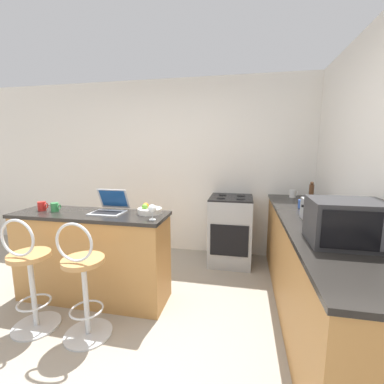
# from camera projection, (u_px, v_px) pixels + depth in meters

# --- Properties ---
(ground_plane) EXTENTS (20.00, 20.00, 0.00)m
(ground_plane) POSITION_uv_depth(u_px,v_px,m) (108.00, 358.00, 1.96)
(ground_plane) COLOR gray
(wall_back) EXTENTS (12.00, 0.06, 2.60)m
(wall_back) POSITION_uv_depth(u_px,v_px,m) (180.00, 168.00, 3.94)
(wall_back) COLOR silver
(wall_back) RESTS_ON ground_plane
(breakfast_bar) EXTENTS (1.60, 0.50, 0.94)m
(breakfast_bar) POSITION_uv_depth(u_px,v_px,m) (93.00, 256.00, 2.70)
(breakfast_bar) COLOR #B27C42
(breakfast_bar) RESTS_ON ground_plane
(counter_right) EXTENTS (0.64, 2.77, 0.94)m
(counter_right) POSITION_uv_depth(u_px,v_px,m) (314.00, 269.00, 2.40)
(counter_right) COLOR #B27C42
(counter_right) RESTS_ON ground_plane
(bar_stool_near) EXTENTS (0.40, 0.40, 1.03)m
(bar_stool_near) POSITION_uv_depth(u_px,v_px,m) (30.00, 277.00, 2.22)
(bar_stool_near) COLOR silver
(bar_stool_near) RESTS_ON ground_plane
(bar_stool_far) EXTENTS (0.40, 0.40, 1.03)m
(bar_stool_far) POSITION_uv_depth(u_px,v_px,m) (83.00, 283.00, 2.12)
(bar_stool_far) COLOR silver
(bar_stool_far) RESTS_ON ground_plane
(laptop) EXTENTS (0.33, 0.31, 0.23)m
(laptop) POSITION_uv_depth(u_px,v_px,m) (110.00, 206.00, 2.66)
(laptop) COLOR #B7BABF
(laptop) RESTS_ON breakfast_bar
(microwave) EXTENTS (0.48, 0.38, 0.30)m
(microwave) POSITION_uv_depth(u_px,v_px,m) (347.00, 222.00, 1.74)
(microwave) COLOR #2D2D30
(microwave) RESTS_ON counter_right
(toaster) EXTENTS (0.21, 0.30, 0.20)m
(toaster) POSITION_uv_depth(u_px,v_px,m) (315.00, 210.00, 2.31)
(toaster) COLOR #9EA3A8
(toaster) RESTS_ON counter_right
(stove_range) EXTENTS (0.57, 0.61, 0.95)m
(stove_range) POSITION_uv_depth(u_px,v_px,m) (230.00, 230.00, 3.58)
(stove_range) COLOR #9EA3A8
(stove_range) RESTS_ON ground_plane
(mug_blue) EXTENTS (0.09, 0.08, 0.09)m
(mug_blue) POSITION_uv_depth(u_px,v_px,m) (302.00, 204.00, 2.83)
(mug_blue) COLOR #2D51AD
(mug_blue) RESTS_ON counter_right
(mug_white) EXTENTS (0.10, 0.08, 0.10)m
(mug_white) POSITION_uv_depth(u_px,v_px,m) (293.00, 194.00, 3.45)
(mug_white) COLOR white
(mug_white) RESTS_ON counter_right
(wine_glass_tall) EXTENTS (0.08, 0.08, 0.14)m
(wine_glass_tall) POSITION_uv_depth(u_px,v_px,m) (152.00, 209.00, 2.34)
(wine_glass_tall) COLOR silver
(wine_glass_tall) RESTS_ON breakfast_bar
(mug_green) EXTENTS (0.10, 0.08, 0.09)m
(mug_green) POSITION_uv_depth(u_px,v_px,m) (55.00, 207.00, 2.68)
(mug_green) COLOR #338447
(mug_green) RESTS_ON breakfast_bar
(mug_red) EXTENTS (0.10, 0.08, 0.09)m
(mug_red) POSITION_uv_depth(u_px,v_px,m) (42.00, 206.00, 2.72)
(mug_red) COLOR red
(mug_red) RESTS_ON breakfast_bar
(fruit_bowl) EXTENTS (0.24, 0.24, 0.11)m
(fruit_bowl) POSITION_uv_depth(u_px,v_px,m) (149.00, 210.00, 2.59)
(fruit_bowl) COLOR silver
(fruit_bowl) RESTS_ON breakfast_bar
(pepper_mill) EXTENTS (0.05, 0.05, 0.27)m
(pepper_mill) POSITION_uv_depth(u_px,v_px,m) (311.00, 193.00, 3.04)
(pepper_mill) COLOR #4C2D19
(pepper_mill) RESTS_ON counter_right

